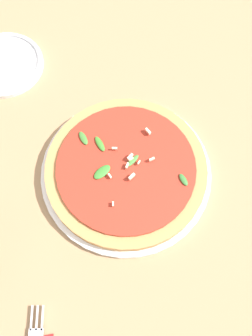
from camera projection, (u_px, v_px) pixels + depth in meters
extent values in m
plane|color=#9E7A56|center=(118.00, 160.00, 0.77)|extent=(6.00, 6.00, 0.00)
cylinder|color=white|center=(126.00, 173.00, 0.75)|extent=(0.33, 0.33, 0.01)
cylinder|color=#B7844C|center=(126.00, 170.00, 0.74)|extent=(0.31, 0.31, 0.02)
cylinder|color=#A82D1E|center=(126.00, 167.00, 0.73)|extent=(0.26, 0.26, 0.01)
ellipsoid|color=#387C2E|center=(102.00, 172.00, 0.72)|extent=(0.04, 0.04, 0.01)
ellipsoid|color=#3E7630|center=(83.00, 138.00, 0.75)|extent=(0.03, 0.03, 0.01)
ellipsoid|color=#3E7432|center=(133.00, 161.00, 0.73)|extent=(0.03, 0.03, 0.01)
ellipsoid|color=#357031|center=(184.00, 180.00, 0.71)|extent=(0.03, 0.02, 0.01)
ellipsoid|color=#3C7D2A|center=(100.00, 144.00, 0.74)|extent=(0.04, 0.03, 0.01)
cube|color=beige|center=(110.00, 176.00, 0.71)|extent=(0.01, 0.01, 0.01)
cube|color=beige|center=(131.00, 159.00, 0.73)|extent=(0.01, 0.01, 0.01)
cube|color=beige|center=(114.00, 204.00, 0.69)|extent=(0.01, 0.00, 0.00)
cube|color=beige|center=(132.00, 177.00, 0.71)|extent=(0.01, 0.01, 0.01)
cube|color=beige|center=(148.00, 131.00, 0.75)|extent=(0.01, 0.01, 0.01)
cube|color=beige|center=(152.00, 159.00, 0.72)|extent=(0.01, 0.01, 0.01)
cube|color=beige|center=(115.00, 148.00, 0.73)|extent=(0.00, 0.01, 0.01)
cube|color=beige|center=(139.00, 162.00, 0.72)|extent=(0.01, 0.01, 0.00)
cube|color=beige|center=(130.00, 157.00, 0.73)|extent=(0.01, 0.01, 0.01)
cube|color=beige|center=(127.00, 166.00, 0.72)|extent=(0.01, 0.01, 0.01)
cube|color=silver|center=(36.00, 335.00, 0.64)|extent=(0.02, 0.03, 0.00)
cube|color=silver|center=(43.00, 318.00, 0.65)|extent=(0.04, 0.01, 0.00)
cube|color=silver|center=(37.00, 318.00, 0.65)|extent=(0.04, 0.01, 0.00)
cube|color=silver|center=(32.00, 318.00, 0.65)|extent=(0.04, 0.01, 0.00)
cylinder|color=white|center=(5.00, 65.00, 0.85)|extent=(0.17, 0.17, 0.01)
torus|color=white|center=(4.00, 62.00, 0.85)|extent=(0.16, 0.16, 0.01)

